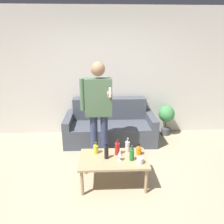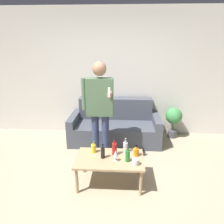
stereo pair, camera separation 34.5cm
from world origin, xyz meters
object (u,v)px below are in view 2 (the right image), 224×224
at_px(couch, 115,126).
at_px(person_standing_front, 100,105).
at_px(coffee_table, 110,161).
at_px(bottle_orange, 114,149).

bearing_deg(couch, person_standing_front, -105.36).
distance_m(couch, coffee_table, 1.51).
height_order(couch, bottle_orange, couch).
relative_size(coffee_table, bottle_orange, 3.86).
relative_size(bottle_orange, person_standing_front, 0.15).
xyz_separation_m(couch, person_standing_front, (-0.22, -0.81, 0.71)).
bearing_deg(coffee_table, person_standing_front, 107.21).
distance_m(coffee_table, person_standing_front, 0.97).
xyz_separation_m(coffee_table, bottle_orange, (0.06, 0.10, 0.14)).
bearing_deg(person_standing_front, bottle_orange, -64.82).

